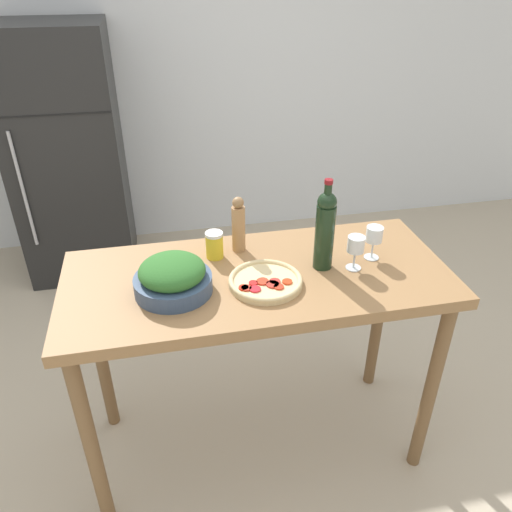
# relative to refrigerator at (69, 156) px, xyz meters

# --- Properties ---
(ground_plane) EXTENTS (14.00, 14.00, 0.00)m
(ground_plane) POSITION_rel_refrigerator_xyz_m (0.91, -1.86, -0.83)
(ground_plane) COLOR #BCAD93
(wall_back) EXTENTS (6.40, 0.06, 2.60)m
(wall_back) POSITION_rel_refrigerator_xyz_m (0.91, 0.38, 0.47)
(wall_back) COLOR silver
(wall_back) RESTS_ON ground_plane
(refrigerator) EXTENTS (0.70, 0.69, 1.67)m
(refrigerator) POSITION_rel_refrigerator_xyz_m (0.00, 0.00, 0.00)
(refrigerator) COLOR black
(refrigerator) RESTS_ON ground_plane
(prep_counter) EXTENTS (1.48, 0.64, 0.95)m
(prep_counter) POSITION_rel_refrigerator_xyz_m (0.91, -1.86, 0.00)
(prep_counter) COLOR olive
(prep_counter) RESTS_ON ground_plane
(wine_bottle) EXTENTS (0.07, 0.07, 0.36)m
(wine_bottle) POSITION_rel_refrigerator_xyz_m (1.17, -1.86, 0.29)
(wine_bottle) COLOR black
(wine_bottle) RESTS_ON prep_counter
(wine_glass_near) EXTENTS (0.07, 0.07, 0.14)m
(wine_glass_near) POSITION_rel_refrigerator_xyz_m (1.28, -1.90, 0.22)
(wine_glass_near) COLOR silver
(wine_glass_near) RESTS_ON prep_counter
(wine_glass_far) EXTENTS (0.07, 0.07, 0.14)m
(wine_glass_far) POSITION_rel_refrigerator_xyz_m (1.38, -1.84, 0.22)
(wine_glass_far) COLOR silver
(wine_glass_far) RESTS_ON prep_counter
(pepper_mill) EXTENTS (0.05, 0.05, 0.24)m
(pepper_mill) POSITION_rel_refrigerator_xyz_m (0.87, -1.67, 0.23)
(pepper_mill) COLOR #AD7F51
(pepper_mill) RESTS_ON prep_counter
(salad_bowl) EXTENTS (0.28, 0.28, 0.14)m
(salad_bowl) POSITION_rel_refrigerator_xyz_m (0.59, -1.91, 0.18)
(salad_bowl) COLOR #384C6B
(salad_bowl) RESTS_ON prep_counter
(homemade_pizza) EXTENTS (0.27, 0.27, 0.03)m
(homemade_pizza) POSITION_rel_refrigerator_xyz_m (0.92, -1.94, 0.14)
(homemade_pizza) COLOR #DBC189
(homemade_pizza) RESTS_ON prep_counter
(salt_canister) EXTENTS (0.07, 0.07, 0.11)m
(salt_canister) POSITION_rel_refrigerator_xyz_m (0.77, -1.70, 0.18)
(salt_canister) COLOR yellow
(salt_canister) RESTS_ON prep_counter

